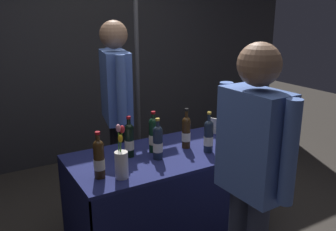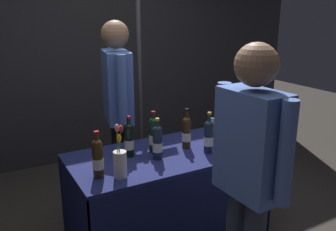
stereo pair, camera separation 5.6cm
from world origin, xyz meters
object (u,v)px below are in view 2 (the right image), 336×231
tasting_table (168,180)px  vendor_presenter (118,99)px  flower_vase (120,161)px  booth_signpost (139,61)px  featured_wine_bottle (129,139)px  display_bottle_0 (209,136)px  wine_glass_near_vendor (226,139)px  taster_foreground_right (249,166)px

tasting_table → vendor_presenter: 0.87m
flower_vase → booth_signpost: (0.74, 1.28, 0.45)m
flower_vase → booth_signpost: size_ratio=0.17×
vendor_presenter → tasting_table: bearing=24.8°
featured_wine_bottle → display_bottle_0: display_bottle_0 is taller
wine_glass_near_vendor → flower_vase: 0.88m
vendor_presenter → display_bottle_0: bearing=39.9°
display_bottle_0 → taster_foreground_right: size_ratio=0.19×
featured_wine_bottle → booth_signpost: bearing=60.9°
taster_foreground_right → display_bottle_0: bearing=-21.3°
flower_vase → booth_signpost: booth_signpost is taller
display_bottle_0 → booth_signpost: size_ratio=0.15×
wine_glass_near_vendor → featured_wine_bottle: bearing=156.8°
tasting_table → taster_foreground_right: (0.01, -0.91, 0.48)m
tasting_table → flower_vase: flower_vase is taller
wine_glass_near_vendor → booth_signpost: booth_signpost is taller
featured_wine_bottle → taster_foreground_right: 1.04m
taster_foreground_right → booth_signpost: booth_signpost is taller
tasting_table → featured_wine_bottle: (-0.29, 0.08, 0.37)m
display_bottle_0 → wine_glass_near_vendor: (0.12, -0.07, -0.02)m
tasting_table → wine_glass_near_vendor: (0.40, -0.22, 0.35)m
display_bottle_0 → flower_vase: (-0.76, -0.08, -0.02)m
display_bottle_0 → booth_signpost: bearing=91.2°
taster_foreground_right → booth_signpost: size_ratio=0.78×
tasting_table → vendor_presenter: bearing=102.3°
display_bottle_0 → vendor_presenter: (-0.42, 0.81, 0.17)m
wine_glass_near_vendor → tasting_table: bearing=151.4°
booth_signpost → featured_wine_bottle: bearing=-119.1°
flower_vase → display_bottle_0: bearing=5.9°
featured_wine_bottle → booth_signpost: size_ratio=0.15×
featured_wine_bottle → tasting_table: bearing=-15.1°
tasting_table → booth_signpost: booth_signpost is taller
tasting_table → display_bottle_0: display_bottle_0 is taller
booth_signpost → vendor_presenter: bearing=-135.7°
featured_wine_bottle → wine_glass_near_vendor: bearing=-23.2°
tasting_table → vendor_presenter: vendor_presenter is taller
tasting_table → taster_foreground_right: 1.03m
wine_glass_near_vendor → booth_signpost: bearing=96.5°
wine_glass_near_vendor → display_bottle_0: bearing=150.6°
featured_wine_bottle → vendor_presenter: vendor_presenter is taller
featured_wine_bottle → display_bottle_0: (0.57, -0.23, -0.00)m
display_bottle_0 → booth_signpost: booth_signpost is taller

